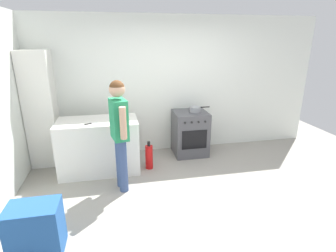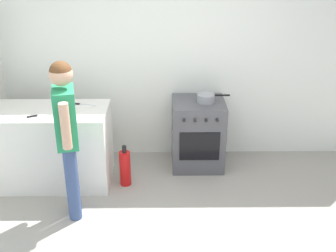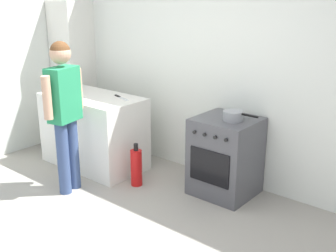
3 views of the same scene
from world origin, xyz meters
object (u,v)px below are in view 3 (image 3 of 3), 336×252
Objects in this scene: fire_extinguisher at (136,167)px; larder_cabinet at (74,73)px; knife_paring at (75,97)px; knife_chef at (121,97)px; pot at (233,116)px; person at (64,105)px; oven_left at (225,156)px.

larder_cabinet is at bearing 161.95° from fire_extinguisher.
fire_extinguisher is (0.93, 0.08, -0.69)m from knife_paring.
knife_chef is at bearing -14.04° from larder_cabinet.
knife_paring is (-1.88, -0.53, 0.00)m from pot.
larder_cabinet reaches higher than pot.
pot is 2.74m from larder_cabinet.
larder_cabinet reaches higher than knife_chef.
oven_left is at bearing 37.61° from person.
pot is (0.08, -0.02, 0.48)m from oven_left.
knife_chef is 0.88m from fire_extinguisher.
knife_paring is 0.66× the size of knife_chef.
oven_left is 2.19× the size of pot.
pot reaches higher than oven_left.
knife_paring and knife_chef have the same top height.
fire_extinguisher is at bearing -154.41° from pot.
pot is at bearing -14.05° from oven_left.
knife_paring is at bearing -175.31° from fire_extinguisher.
pot is 1.45m from knife_chef.
fire_extinguisher is (-0.95, -0.46, -0.68)m from pot.
person is (0.45, -0.49, 0.08)m from knife_paring.
larder_cabinet reaches higher than knife_paring.
pot is 1.76m from person.
larder_cabinet is at bearing 177.42° from pot.
pot is at bearing 8.00° from knife_chef.
person is at bearing -130.51° from fire_extinguisher.
oven_left is 2.71m from larder_cabinet.
person is (-0.00, -0.82, 0.08)m from knife_chef.
pot is 0.19× the size of larder_cabinet.
fire_extinguisher is at bearing -151.22° from oven_left.
person is 3.28× the size of fire_extinguisher.
larder_cabinet is (-1.78, 0.58, 0.78)m from fire_extinguisher.
knife_paring reaches higher than oven_left.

